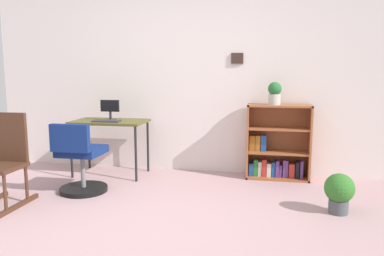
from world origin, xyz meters
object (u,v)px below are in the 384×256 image
at_px(monitor, 110,110).
at_px(potted_plant_floor, 339,191).
at_px(desk, 110,125).
at_px(bookshelf_low, 277,146).
at_px(office_chair, 80,163).
at_px(keyboard, 106,121).
at_px(potted_plant_on_shelf, 275,93).
at_px(rocking_chair, 3,159).

distance_m(monitor, potted_plant_floor, 2.86).
xyz_separation_m(desk, monitor, (-0.01, 0.04, 0.20)).
xyz_separation_m(desk, bookshelf_low, (2.09, 0.26, -0.24)).
bearing_deg(office_chair, keyboard, 86.94).
relative_size(office_chair, potted_plant_on_shelf, 2.87).
bearing_deg(office_chair, bookshelf_low, 26.12).
bearing_deg(desk, bookshelf_low, 7.13).
relative_size(bookshelf_low, potted_plant_floor, 2.42).
height_order(keyboard, potted_plant_on_shelf, potted_plant_on_shelf).
height_order(keyboard, potted_plant_floor, keyboard).
distance_m(keyboard, potted_plant_floor, 2.77).
relative_size(office_chair, rocking_chair, 0.86).
distance_m(rocking_chair, potted_plant_floor, 3.26).
bearing_deg(potted_plant_floor, desk, 161.87).
height_order(bookshelf_low, potted_plant_floor, bookshelf_low).
relative_size(monitor, potted_plant_floor, 0.68).
xyz_separation_m(keyboard, potted_plant_on_shelf, (2.03, 0.34, 0.35)).
relative_size(monitor, bookshelf_low, 0.28).
relative_size(desk, potted_plant_floor, 2.42).
bearing_deg(monitor, desk, -77.22).
bearing_deg(potted_plant_floor, keyboard, 164.37).
relative_size(desk, rocking_chair, 1.01).
height_order(monitor, bookshelf_low, monitor).
height_order(office_chair, potted_plant_on_shelf, potted_plant_on_shelf).
xyz_separation_m(rocking_chair, potted_plant_on_shelf, (2.63, 1.45, 0.60)).
height_order(desk, potted_plant_on_shelf, potted_plant_on_shelf).
distance_m(rocking_chair, bookshelf_low, 3.07).
distance_m(keyboard, bookshelf_low, 2.13).
distance_m(office_chair, potted_plant_on_shelf, 2.40).
distance_m(office_chair, potted_plant_floor, 2.66).
relative_size(keyboard, potted_plant_floor, 0.91).
relative_size(desk, bookshelf_low, 1.00).
bearing_deg(rocking_chair, keyboard, 61.59).
distance_m(bookshelf_low, potted_plant_on_shelf, 0.67).
xyz_separation_m(office_chair, potted_plant_on_shelf, (2.06, 0.98, 0.72)).
xyz_separation_m(monitor, potted_plant_on_shelf, (2.05, 0.17, 0.23)).
distance_m(bookshelf_low, potted_plant_floor, 1.26).
height_order(desk, monitor, monitor).
height_order(keyboard, rocking_chair, rocking_chair).
bearing_deg(rocking_chair, bookshelf_low, 29.35).
xyz_separation_m(desk, potted_plant_floor, (2.63, -0.86, -0.43)).
distance_m(desk, office_chair, 0.83).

